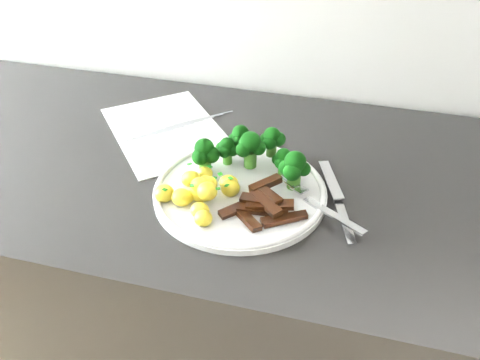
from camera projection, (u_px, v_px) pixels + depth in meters
counter at (245, 330)px, 1.16m from camera, size 2.43×0.61×0.91m
recipe_paper at (167, 130)px, 1.00m from camera, size 0.34×0.35×0.00m
plate at (240, 190)px, 0.83m from camera, size 0.29×0.29×0.02m
broccoli at (253, 151)px, 0.85m from camera, size 0.20×0.12×0.08m
potatoes at (200, 190)px, 0.80m from camera, size 0.13×0.14×0.05m
beef_strips at (265, 205)px, 0.78m from camera, size 0.14×0.13×0.03m
fork at (322, 206)px, 0.78m from camera, size 0.16×0.12×0.02m
knife at (340, 209)px, 0.79m from camera, size 0.08×0.20×0.02m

